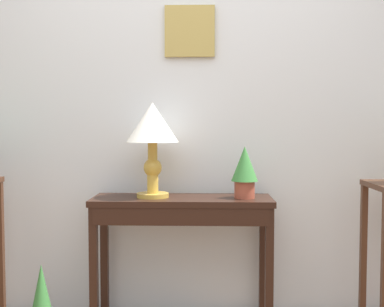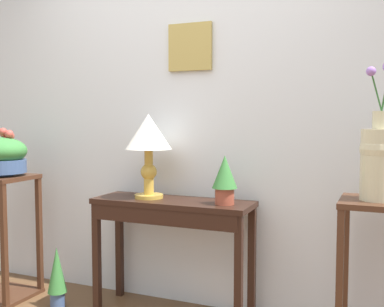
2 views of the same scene
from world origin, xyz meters
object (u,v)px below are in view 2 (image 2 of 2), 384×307
at_px(pedestal_stand_left, 4,237).
at_px(console_table, 171,220).
at_px(planter_bowl_wide_left, 2,156).
at_px(flower_vase_tall_right, 380,156).
at_px(potted_plant_floor, 57,275).
at_px(table_lamp, 149,138).
at_px(potted_plant_on_console, 225,177).
at_px(pedestal_stand_right, 376,282).

bearing_deg(pedestal_stand_left, console_table, 8.26).
distance_m(pedestal_stand_left, planter_bowl_wide_left, 0.59).
height_order(flower_vase_tall_right, potted_plant_floor, flower_vase_tall_right).
bearing_deg(console_table, pedestal_stand_left, -171.74).
bearing_deg(console_table, planter_bowl_wide_left, -171.77).
bearing_deg(table_lamp, planter_bowl_wide_left, -169.37).
xyz_separation_m(console_table, pedestal_stand_left, (-1.25, -0.18, -0.19)).
distance_m(console_table, table_lamp, 0.56).
relative_size(console_table, potted_plant_on_console, 3.49).
height_order(pedestal_stand_right, flower_vase_tall_right, flower_vase_tall_right).
bearing_deg(planter_bowl_wide_left, pedestal_stand_left, -112.87).
relative_size(potted_plant_on_console, planter_bowl_wide_left, 0.87).
distance_m(pedestal_stand_left, potted_plant_floor, 0.52).
xyz_separation_m(table_lamp, pedestal_stand_left, (-1.08, -0.20, -0.73)).
bearing_deg(pedestal_stand_right, potted_plant_on_console, 172.77).
height_order(potted_plant_on_console, potted_plant_floor, potted_plant_on_console).
bearing_deg(console_table, potted_plant_on_console, -0.05).
distance_m(console_table, flower_vase_tall_right, 1.34).
relative_size(pedestal_stand_left, potted_plant_floor, 2.10).
relative_size(table_lamp, pedestal_stand_left, 0.63).
relative_size(pedestal_stand_left, pedestal_stand_right, 1.02).
bearing_deg(pedestal_stand_left, planter_bowl_wide_left, 67.13).
xyz_separation_m(potted_plant_on_console, pedestal_stand_right, (0.89, -0.11, -0.50)).
distance_m(potted_plant_on_console, pedestal_stand_left, 1.70).
relative_size(table_lamp, planter_bowl_wide_left, 1.60).
bearing_deg(potted_plant_on_console, pedestal_stand_right, -7.23).
xyz_separation_m(table_lamp, flower_vase_tall_right, (1.43, -0.14, -0.06)).
bearing_deg(console_table, table_lamp, 173.08).
relative_size(planter_bowl_wide_left, potted_plant_floor, 0.82).
xyz_separation_m(planter_bowl_wide_left, potted_plant_floor, (0.48, -0.01, -0.81)).
bearing_deg(planter_bowl_wide_left, pedestal_stand_right, 1.56).
distance_m(table_lamp, potted_plant_on_console, 0.59).
bearing_deg(table_lamp, pedestal_stand_left, -169.33).
xyz_separation_m(console_table, potted_plant_floor, (-0.78, -0.19, -0.41)).
xyz_separation_m(pedestal_stand_left, potted_plant_floor, (0.48, -0.01, -0.22)).
bearing_deg(flower_vase_tall_right, planter_bowl_wide_left, -178.47).
xyz_separation_m(potted_plant_on_console, pedestal_stand_left, (-1.62, -0.18, -0.49)).
relative_size(planter_bowl_wide_left, pedestal_stand_right, 0.40).
distance_m(console_table, potted_plant_on_console, 0.47).
bearing_deg(table_lamp, flower_vase_tall_right, -5.42).
bearing_deg(pedestal_stand_right, pedestal_stand_left, -178.42).
height_order(console_table, table_lamp, table_lamp).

